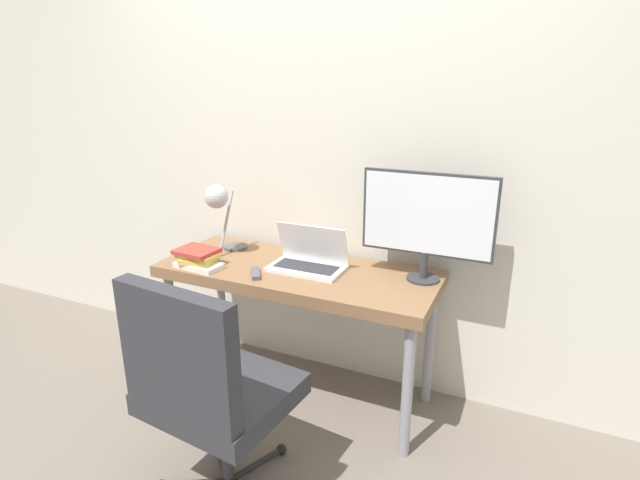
{
  "coord_description": "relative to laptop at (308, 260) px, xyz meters",
  "views": [
    {
      "loc": [
        1.08,
        -1.82,
        1.68
      ],
      "look_at": [
        0.14,
        0.26,
        0.92
      ],
      "focal_mm": 28.0,
      "sensor_mm": 36.0,
      "label": 1
    }
  ],
  "objects": [
    {
      "name": "laptop",
      "position": [
        0.0,
        0.0,
        0.0
      ],
      "size": [
        0.38,
        0.22,
        0.22
      ],
      "color": "silver",
      "rests_on": "desk"
    },
    {
      "name": "tv_remote",
      "position": [
        -0.2,
        -0.19,
        -0.04
      ],
      "size": [
        0.11,
        0.14,
        0.02
      ],
      "color": "#4C4C51",
      "rests_on": "desk"
    },
    {
      "name": "monitor",
      "position": [
        0.56,
        0.1,
        0.26
      ],
      "size": [
        0.62,
        0.16,
        0.52
      ],
      "color": "#333338",
      "rests_on": "desk"
    },
    {
      "name": "wall_back",
      "position": [
        -0.05,
        0.33,
        0.51
      ],
      "size": [
        8.0,
        0.05,
        2.6
      ],
      "color": "beige",
      "rests_on": "ground_plane"
    },
    {
      "name": "desk_lamp",
      "position": [
        -0.52,
        -0.01,
        0.24
      ],
      "size": [
        0.14,
        0.28,
        0.4
      ],
      "color": "#4C4C51",
      "rests_on": "desk"
    },
    {
      "name": "ground_plane",
      "position": [
        -0.05,
        -0.31,
        -0.79
      ],
      "size": [
        12.0,
        12.0,
        0.0
      ],
      "primitive_type": "plane",
      "color": "#70665B"
    },
    {
      "name": "office_chair",
      "position": [
        -0.04,
        -0.82,
        -0.23
      ],
      "size": [
        0.6,
        0.58,
        1.0
      ],
      "color": "black",
      "rests_on": "ground_plane"
    },
    {
      "name": "book_stack",
      "position": [
        -0.53,
        -0.21,
        -0.0
      ],
      "size": [
        0.25,
        0.18,
        0.09
      ],
      "color": "silver",
      "rests_on": "desk"
    },
    {
      "name": "desk",
      "position": [
        -0.05,
        -0.02,
        -0.12
      ],
      "size": [
        1.43,
        0.57,
        0.74
      ],
      "color": "brown",
      "rests_on": "ground_plane"
    }
  ]
}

